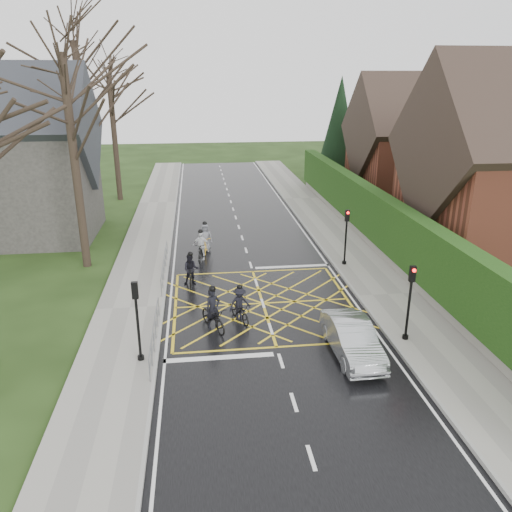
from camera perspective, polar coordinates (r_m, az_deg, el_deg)
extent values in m
plane|color=black|center=(23.15, 0.78, -5.44)|extent=(120.00, 120.00, 0.00)
cube|color=black|center=(23.15, 0.78, -5.43)|extent=(9.00, 80.00, 0.01)
cube|color=gray|center=(24.59, 14.81, -4.38)|extent=(3.00, 80.00, 0.15)
cube|color=gray|center=(23.16, -14.18, -5.87)|extent=(3.00, 80.00, 0.15)
cube|color=slate|center=(30.30, 13.90, 0.90)|extent=(0.50, 38.00, 0.70)
cube|color=#15330D|center=(29.80, 14.18, 4.08)|extent=(0.90, 38.00, 2.80)
cube|color=brown|center=(43.10, 17.50, 9.75)|extent=(9.00, 8.00, 6.00)
cube|color=#2E221B|center=(42.73, 17.91, 13.57)|extent=(9.80, 8.80, 8.80)
cube|color=brown|center=(43.76, 21.64, 16.71)|extent=(0.70, 0.70, 1.60)
cylinder|color=black|center=(49.55, 9.20, 8.79)|extent=(0.50, 0.50, 1.20)
cone|color=black|center=(48.92, 9.49, 13.85)|extent=(4.60, 4.60, 10.00)
cube|color=#2D2B28|center=(35.02, -24.77, 7.53)|extent=(8.00, 7.00, 7.00)
cube|color=#26282D|center=(34.56, -25.59, 13.02)|extent=(8.80, 7.80, 7.80)
cylinder|color=black|center=(27.79, -19.95, 9.59)|extent=(0.44, 0.44, 11.00)
cylinder|color=black|center=(35.68, -18.95, 12.55)|extent=(0.44, 0.44, 12.00)
cylinder|color=black|center=(43.50, -15.84, 12.67)|extent=(0.44, 0.44, 10.00)
cylinder|color=slate|center=(19.48, -11.60, -7.74)|extent=(0.05, 5.00, 0.05)
cylinder|color=slate|center=(19.69, -11.51, -8.90)|extent=(0.04, 5.00, 0.04)
cylinder|color=slate|center=(17.56, -12.06, -12.95)|extent=(0.04, 0.04, 1.00)
cylinder|color=slate|center=(21.93, -11.05, -5.89)|extent=(0.04, 0.04, 1.00)
cylinder|color=slate|center=(26.35, -10.47, -0.21)|extent=(0.05, 6.00, 0.05)
cylinder|color=slate|center=(26.50, -10.41, -1.12)|extent=(0.04, 6.00, 0.04)
cylinder|color=slate|center=(23.75, -10.76, -3.81)|extent=(0.04, 0.04, 1.00)
cylinder|color=slate|center=(29.34, -10.11, 0.87)|extent=(0.04, 0.04, 1.00)
cylinder|color=black|center=(27.48, 10.20, 1.76)|extent=(0.10, 0.10, 3.00)
cylinder|color=black|center=(27.92, 10.04, -0.88)|extent=(0.24, 0.24, 0.30)
cube|color=black|center=(27.09, 10.38, 4.57)|extent=(0.22, 0.16, 0.62)
sphere|color=#FF0C0C|center=(26.93, 10.48, 4.87)|extent=(0.14, 0.14, 0.14)
cylinder|color=black|center=(20.17, 17.04, -5.65)|extent=(0.10, 0.10, 3.00)
cylinder|color=black|center=(20.77, 16.67, -9.02)|extent=(0.24, 0.24, 0.30)
cube|color=black|center=(19.63, 17.45, -1.96)|extent=(0.22, 0.16, 0.62)
sphere|color=#FF0C0C|center=(19.47, 17.64, -1.59)|extent=(0.14, 0.14, 0.14)
cylinder|color=black|center=(18.41, -13.33, -7.83)|extent=(0.10, 0.10, 3.00)
cylinder|color=black|center=(19.07, -13.00, -11.43)|extent=(0.24, 0.24, 0.30)
cube|color=black|center=(17.82, -13.68, -3.83)|extent=(0.22, 0.16, 0.62)
sphere|color=#FF0C0C|center=(17.86, -13.69, -3.15)|extent=(0.14, 0.14, 0.14)
imported|color=black|center=(20.79, -4.90, -7.02)|extent=(1.44, 2.07, 1.03)
imported|color=black|center=(20.72, -4.94, -6.01)|extent=(0.75, 0.65, 1.75)
sphere|color=black|center=(20.35, -5.02, -3.74)|extent=(0.27, 0.27, 0.27)
imported|color=black|center=(25.11, -7.41, -2.22)|extent=(0.63, 1.78, 1.05)
imported|color=black|center=(25.10, -7.44, -1.54)|extent=(0.83, 0.67, 1.61)
sphere|color=black|center=(24.81, -7.52, 0.23)|extent=(0.25, 0.25, 0.25)
imported|color=black|center=(21.43, -1.85, -6.32)|extent=(1.14, 1.78, 0.88)
imported|color=black|center=(21.38, -1.88, -5.46)|extent=(1.10, 0.86, 1.50)
sphere|color=black|center=(21.06, -1.91, -3.57)|extent=(0.24, 0.24, 0.24)
imported|color=black|center=(28.47, -6.29, 0.56)|extent=(0.82, 1.86, 1.08)
imported|color=silver|center=(28.48, -6.31, 1.17)|extent=(1.03, 0.57, 1.66)
sphere|color=black|center=(28.22, -6.38, 2.80)|extent=(0.26, 0.26, 0.26)
imported|color=gold|center=(29.85, -5.81, 1.41)|extent=(0.71, 1.92, 1.00)
imported|color=slate|center=(29.84, -5.84, 2.11)|extent=(0.84, 0.56, 1.70)
sphere|color=black|center=(29.59, -5.90, 3.72)|extent=(0.27, 0.27, 0.27)
imported|color=#A6AAAD|center=(19.18, 10.93, -9.27)|extent=(1.52, 4.11, 1.34)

